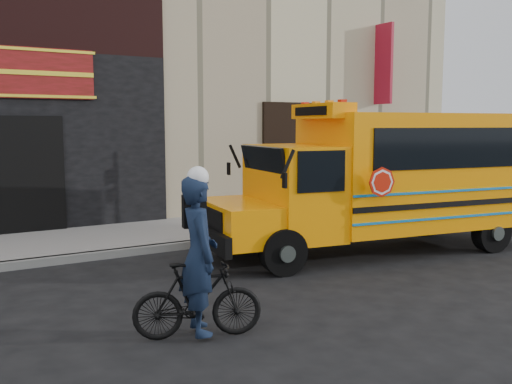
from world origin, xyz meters
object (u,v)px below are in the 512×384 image
Objects in this scene: sign_pole at (323,164)px; bicycle at (198,300)px; cyclist at (199,259)px; school_bus at (391,176)px.

sign_pole is 1.88× the size of bicycle.
school_bus is at bearing -55.68° from cyclist.
cyclist is (0.04, 0.04, 0.48)m from bicycle.
school_bus is 5.97m from bicycle.
bicycle is at bearing -138.76° from sign_pole.
bicycle is at bearing -156.05° from school_bus.
sign_pole reaches higher than bicycle.
sign_pole is 7.39m from cyclist.
bicycle is at bearing 146.28° from cyclist.
school_bus is 2.47× the size of sign_pole.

